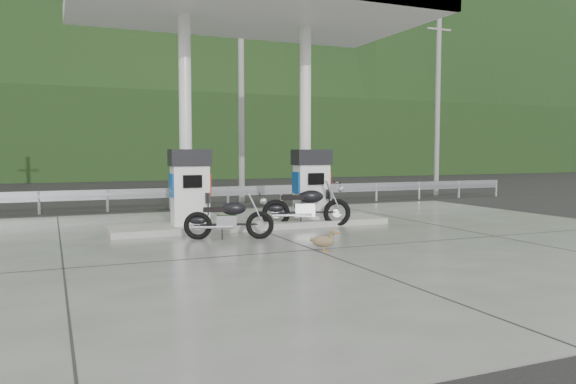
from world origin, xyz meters
name	(u,v)px	position (x,y,z in m)	size (l,w,h in m)	color
ground	(293,243)	(0.00, 0.00, 0.00)	(160.00, 160.00, 0.00)	black
forecourt_apron	(293,243)	(0.00, 0.00, 0.01)	(18.00, 14.00, 0.02)	slate
pump_island	(254,224)	(0.00, 2.50, 0.10)	(7.00, 1.40, 0.15)	gray
gas_pump_left	(190,187)	(-1.60, 2.50, 1.07)	(0.95, 0.55, 1.80)	white
gas_pump_right	(311,184)	(1.60, 2.50, 1.07)	(0.95, 0.55, 1.80)	white
canopy_column_left	(185,120)	(-1.60, 2.90, 2.67)	(0.30, 0.30, 5.00)	white
canopy_column_right	(305,123)	(1.60, 2.90, 2.67)	(0.30, 0.30, 5.00)	white
canopy_roof	(253,10)	(0.00, 2.50, 5.37)	(8.50, 5.00, 0.40)	white
guardrail	(200,187)	(0.00, 8.00, 0.71)	(26.00, 0.16, 1.42)	#94969B
road	(178,200)	(0.00, 11.50, 0.00)	(60.00, 7.00, 0.01)	black
utility_pole_b	(241,96)	(2.00, 9.50, 4.00)	(0.22, 0.22, 8.00)	gray
utility_pole_c	(438,104)	(11.00, 9.50, 4.00)	(0.22, 0.22, 8.00)	gray
tree_band	(122,136)	(0.00, 30.00, 3.00)	(80.00, 6.00, 6.00)	black
forested_hills	(93,168)	(0.00, 60.00, 0.00)	(100.00, 40.00, 140.00)	black
motorcycle_left	(229,219)	(-1.11, 0.95, 0.45)	(1.82, 0.57, 0.86)	black
motorcycle_right	(307,207)	(1.27, 2.08, 0.52)	(2.11, 0.67, 1.00)	black
duck	(323,242)	(0.10, -1.20, 0.20)	(0.50, 0.14, 0.36)	brown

